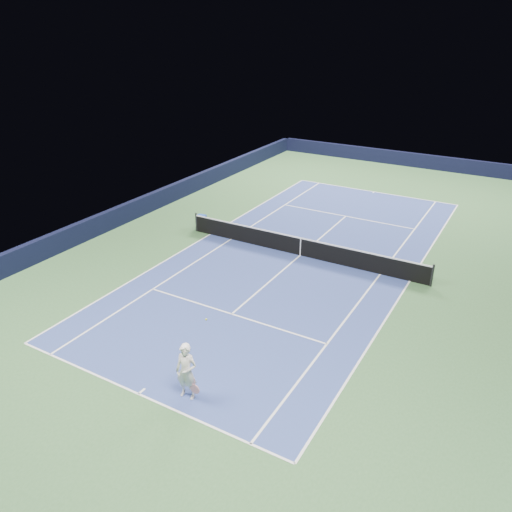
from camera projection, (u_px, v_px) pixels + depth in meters
The scene contains 18 objects.
ground at pixel (300, 255), 25.05m from camera, with size 40.00×40.00×0.00m, color #355D33.
wall_far at pixel (406, 159), 40.34m from camera, with size 22.00×0.35×1.10m, color black.
wall_left at pixel (136, 208), 29.71m from camera, with size 0.35×40.00×1.10m, color black.
court_surface at pixel (300, 255), 25.05m from camera, with size 10.97×23.77×0.01m, color navy.
baseline_far at pixel (374, 192), 34.36m from camera, with size 10.97×0.08×0.00m, color white.
baseline_near at pixel (138, 394), 15.74m from camera, with size 10.97×0.08×0.00m, color white.
sideline_doubles_right at pixel (410, 281), 22.57m from camera, with size 0.08×23.77×0.00m, color white.
sideline_doubles_left at pixel (210, 234), 27.53m from camera, with size 0.08×23.77×0.00m, color white.
sideline_singles_right at pixel (380, 274), 23.19m from camera, with size 0.08×23.77×0.00m, color white.
sideline_singles_left at pixel (231, 239), 26.91m from camera, with size 0.08×23.77×0.00m, color white.
service_line_far at pixel (346, 216), 30.06m from camera, with size 8.23×0.08×0.00m, color white.
service_line_near at pixel (232, 314), 20.04m from camera, with size 8.23×0.08×0.00m, color white.
center_service_line at pixel (300, 255), 25.05m from camera, with size 0.08×12.80×0.00m, color white.
center_mark_far at pixel (374, 192), 34.24m from camera, with size 0.08×0.30×0.00m, color white.
center_mark_near at pixel (142, 391), 15.86m from camera, with size 0.08×0.30×0.00m, color white.
tennis_net at pixel (301, 246), 24.84m from camera, with size 12.90×0.10×1.07m.
sponsor_cube at pixel (201, 222), 28.13m from camera, with size 0.58×0.50×0.80m.
tennis_player at pixel (187, 372), 15.25m from camera, with size 0.87×1.31×2.35m.
Camera 1 is at (9.40, -20.74, 10.68)m, focal length 35.00 mm.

